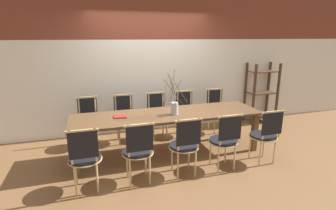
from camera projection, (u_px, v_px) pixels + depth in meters
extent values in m
plane|color=brown|center=(168.00, 153.00, 4.65)|extent=(16.00, 16.00, 0.00)
cube|color=white|center=(150.00, 86.00, 5.64)|extent=(12.00, 0.06, 1.94)
cube|color=brown|center=(148.00, 7.00, 5.23)|extent=(12.00, 0.06, 1.26)
cube|color=brown|center=(168.00, 115.00, 4.47)|extent=(3.23, 0.90, 0.04)
cube|color=brown|center=(76.00, 154.00, 3.82)|extent=(0.09, 0.09, 0.69)
cube|color=brown|center=(254.00, 132.00, 4.68)|extent=(0.09, 0.09, 0.69)
cube|color=brown|center=(77.00, 137.00, 4.46)|extent=(0.09, 0.09, 0.69)
cube|color=brown|center=(234.00, 121.00, 5.31)|extent=(0.09, 0.09, 0.69)
cylinder|color=black|center=(85.00, 158.00, 3.46)|extent=(0.42, 0.42, 0.04)
cylinder|color=tan|center=(85.00, 160.00, 3.46)|extent=(0.45, 0.45, 0.01)
cylinder|color=tan|center=(76.00, 171.00, 3.60)|extent=(0.03, 0.03, 0.44)
cylinder|color=tan|center=(96.00, 168.00, 3.68)|extent=(0.03, 0.03, 0.44)
cylinder|color=tan|center=(75.00, 181.00, 3.35)|extent=(0.03, 0.03, 0.44)
cylinder|color=tan|center=(97.00, 178.00, 3.43)|extent=(0.03, 0.03, 0.44)
cylinder|color=tan|center=(71.00, 148.00, 3.19)|extent=(0.03, 0.03, 0.44)
cylinder|color=tan|center=(96.00, 145.00, 3.27)|extent=(0.03, 0.03, 0.44)
cube|color=black|center=(83.00, 145.00, 3.22)|extent=(0.36, 0.02, 0.35)
cube|color=tan|center=(82.00, 131.00, 3.18)|extent=(0.40, 0.03, 0.03)
cylinder|color=black|center=(138.00, 151.00, 3.66)|extent=(0.42, 0.42, 0.04)
cylinder|color=tan|center=(138.00, 153.00, 3.66)|extent=(0.45, 0.45, 0.01)
cylinder|color=tan|center=(127.00, 164.00, 3.80)|extent=(0.03, 0.03, 0.44)
cylinder|color=tan|center=(146.00, 161.00, 3.88)|extent=(0.03, 0.03, 0.44)
cylinder|color=tan|center=(130.00, 173.00, 3.55)|extent=(0.03, 0.03, 0.44)
cylinder|color=tan|center=(150.00, 170.00, 3.63)|extent=(0.03, 0.03, 0.44)
cylinder|color=tan|center=(128.00, 141.00, 3.39)|extent=(0.03, 0.03, 0.44)
cylinder|color=tan|center=(151.00, 139.00, 3.47)|extent=(0.03, 0.03, 0.44)
cube|color=black|center=(140.00, 139.00, 3.42)|extent=(0.36, 0.02, 0.35)
cube|color=tan|center=(139.00, 125.00, 3.38)|extent=(0.40, 0.03, 0.03)
cylinder|color=black|center=(184.00, 145.00, 3.85)|extent=(0.42, 0.42, 0.04)
cylinder|color=tan|center=(184.00, 147.00, 3.86)|extent=(0.45, 0.45, 0.01)
cylinder|color=tan|center=(172.00, 157.00, 4.00)|extent=(0.03, 0.03, 0.44)
cylinder|color=tan|center=(189.00, 155.00, 4.08)|extent=(0.03, 0.03, 0.44)
cylinder|color=tan|center=(178.00, 166.00, 3.75)|extent=(0.03, 0.03, 0.44)
cylinder|color=tan|center=(196.00, 163.00, 3.82)|extent=(0.03, 0.03, 0.44)
cylinder|color=tan|center=(178.00, 136.00, 3.58)|extent=(0.03, 0.03, 0.44)
cylinder|color=tan|center=(198.00, 133.00, 3.67)|extent=(0.03, 0.03, 0.44)
cube|color=black|center=(189.00, 133.00, 3.61)|extent=(0.36, 0.02, 0.35)
cube|color=tan|center=(189.00, 120.00, 3.57)|extent=(0.40, 0.03, 0.03)
cylinder|color=black|center=(223.00, 140.00, 4.03)|extent=(0.42, 0.42, 0.04)
cylinder|color=tan|center=(223.00, 142.00, 4.04)|extent=(0.45, 0.45, 0.01)
cylinder|color=tan|center=(210.00, 152.00, 4.18)|extent=(0.03, 0.03, 0.44)
cylinder|color=tan|center=(226.00, 150.00, 4.26)|extent=(0.03, 0.03, 0.44)
cylinder|color=tan|center=(218.00, 159.00, 3.93)|extent=(0.03, 0.03, 0.44)
cylinder|color=tan|center=(235.00, 157.00, 4.01)|extent=(0.03, 0.03, 0.44)
cylinder|color=tan|center=(221.00, 131.00, 3.77)|extent=(0.03, 0.03, 0.44)
cylinder|color=tan|center=(239.00, 129.00, 3.85)|extent=(0.03, 0.03, 0.44)
cube|color=black|center=(230.00, 128.00, 3.80)|extent=(0.36, 0.02, 0.35)
cube|color=tan|center=(231.00, 116.00, 3.76)|extent=(0.40, 0.03, 0.03)
cylinder|color=black|center=(263.00, 135.00, 4.24)|extent=(0.42, 0.42, 0.04)
cylinder|color=tan|center=(263.00, 137.00, 4.25)|extent=(0.45, 0.45, 0.01)
cylinder|color=tan|center=(250.00, 147.00, 4.39)|extent=(0.03, 0.03, 0.44)
cylinder|color=tan|center=(264.00, 145.00, 4.47)|extent=(0.03, 0.03, 0.44)
cylinder|color=tan|center=(260.00, 153.00, 4.14)|extent=(0.03, 0.03, 0.44)
cylinder|color=tan|center=(274.00, 151.00, 4.21)|extent=(0.03, 0.03, 0.44)
cylinder|color=tan|center=(264.00, 126.00, 3.97)|extent=(0.03, 0.03, 0.44)
cylinder|color=tan|center=(280.00, 124.00, 4.06)|extent=(0.03, 0.03, 0.44)
cube|color=black|center=(272.00, 124.00, 4.00)|extent=(0.36, 0.02, 0.35)
cube|color=tan|center=(273.00, 112.00, 3.96)|extent=(0.40, 0.03, 0.03)
cylinder|color=black|center=(88.00, 123.00, 4.85)|extent=(0.42, 0.42, 0.04)
cylinder|color=tan|center=(89.00, 124.00, 4.86)|extent=(0.45, 0.45, 0.01)
cylinder|color=tan|center=(97.00, 136.00, 4.83)|extent=(0.03, 0.03, 0.44)
cylinder|color=tan|center=(82.00, 138.00, 4.75)|extent=(0.03, 0.03, 0.44)
cylinder|color=tan|center=(97.00, 131.00, 5.08)|extent=(0.03, 0.03, 0.44)
cylinder|color=tan|center=(82.00, 133.00, 5.00)|extent=(0.03, 0.03, 0.44)
cylinder|color=tan|center=(95.00, 107.00, 5.00)|extent=(0.03, 0.03, 0.44)
cylinder|color=tan|center=(79.00, 109.00, 4.92)|extent=(0.03, 0.03, 0.44)
cube|color=black|center=(87.00, 107.00, 4.96)|extent=(0.36, 0.02, 0.35)
cube|color=tan|center=(86.00, 97.00, 4.91)|extent=(0.40, 0.03, 0.03)
cylinder|color=black|center=(125.00, 119.00, 5.05)|extent=(0.42, 0.42, 0.04)
cylinder|color=tan|center=(125.00, 121.00, 5.05)|extent=(0.45, 0.45, 0.01)
cylinder|color=tan|center=(134.00, 133.00, 5.02)|extent=(0.03, 0.03, 0.44)
cylinder|color=tan|center=(119.00, 134.00, 4.94)|extent=(0.03, 0.03, 0.44)
cylinder|color=tan|center=(131.00, 128.00, 5.27)|extent=(0.03, 0.03, 0.44)
cylinder|color=tan|center=(118.00, 129.00, 5.19)|extent=(0.03, 0.03, 0.44)
cylinder|color=tan|center=(131.00, 105.00, 5.19)|extent=(0.03, 0.03, 0.44)
cylinder|color=tan|center=(116.00, 106.00, 5.11)|extent=(0.03, 0.03, 0.44)
cube|color=black|center=(123.00, 104.00, 5.15)|extent=(0.36, 0.02, 0.35)
cube|color=tan|center=(123.00, 95.00, 5.10)|extent=(0.40, 0.03, 0.03)
cylinder|color=black|center=(158.00, 116.00, 5.24)|extent=(0.42, 0.42, 0.04)
cylinder|color=tan|center=(158.00, 118.00, 5.24)|extent=(0.45, 0.45, 0.01)
cylinder|color=tan|center=(167.00, 129.00, 5.21)|extent=(0.03, 0.03, 0.44)
cylinder|color=tan|center=(153.00, 131.00, 5.13)|extent=(0.03, 0.03, 0.44)
cylinder|color=tan|center=(163.00, 125.00, 5.46)|extent=(0.03, 0.03, 0.44)
cylinder|color=tan|center=(150.00, 126.00, 5.38)|extent=(0.03, 0.03, 0.44)
cylinder|color=tan|center=(163.00, 102.00, 5.38)|extent=(0.03, 0.03, 0.44)
cylinder|color=tan|center=(149.00, 103.00, 5.30)|extent=(0.03, 0.03, 0.44)
cube|color=black|center=(156.00, 102.00, 5.34)|extent=(0.36, 0.02, 0.35)
cube|color=tan|center=(156.00, 93.00, 5.29)|extent=(0.40, 0.03, 0.03)
cylinder|color=black|center=(187.00, 114.00, 5.41)|extent=(0.42, 0.42, 0.04)
cylinder|color=tan|center=(187.00, 115.00, 5.42)|extent=(0.45, 0.45, 0.01)
cylinder|color=tan|center=(195.00, 126.00, 5.38)|extent=(0.03, 0.03, 0.44)
cylinder|color=tan|center=(183.00, 127.00, 5.31)|extent=(0.03, 0.03, 0.44)
cylinder|color=tan|center=(190.00, 122.00, 5.64)|extent=(0.03, 0.03, 0.44)
cylinder|color=tan|center=(178.00, 123.00, 5.56)|extent=(0.03, 0.03, 0.44)
cylinder|color=tan|center=(191.00, 100.00, 5.56)|extent=(0.03, 0.03, 0.44)
cylinder|color=tan|center=(178.00, 101.00, 5.47)|extent=(0.03, 0.03, 0.44)
cube|color=black|center=(184.00, 100.00, 5.51)|extent=(0.36, 0.02, 0.35)
cube|color=tan|center=(184.00, 91.00, 5.46)|extent=(0.40, 0.03, 0.03)
cylinder|color=black|center=(218.00, 111.00, 5.61)|extent=(0.42, 0.42, 0.04)
cylinder|color=tan|center=(218.00, 112.00, 5.62)|extent=(0.45, 0.45, 0.01)
cylinder|color=tan|center=(226.00, 123.00, 5.58)|extent=(0.03, 0.03, 0.44)
cylinder|color=tan|center=(214.00, 124.00, 5.51)|extent=(0.03, 0.03, 0.44)
cylinder|color=tan|center=(220.00, 119.00, 5.84)|extent=(0.03, 0.03, 0.44)
cylinder|color=tan|center=(209.00, 120.00, 5.76)|extent=(0.03, 0.03, 0.44)
cylinder|color=tan|center=(221.00, 98.00, 5.76)|extent=(0.03, 0.03, 0.44)
cylinder|color=tan|center=(208.00, 99.00, 5.67)|extent=(0.03, 0.03, 0.44)
cube|color=black|center=(214.00, 97.00, 5.71)|extent=(0.36, 0.02, 0.35)
cube|color=tan|center=(215.00, 89.00, 5.66)|extent=(0.40, 0.03, 0.03)
cylinder|color=#B2BCC1|center=(175.00, 108.00, 4.39)|extent=(0.12, 0.12, 0.21)
cylinder|color=brown|center=(174.00, 92.00, 4.16)|extent=(0.30, 0.14, 0.42)
cylinder|color=brown|center=(170.00, 93.00, 4.41)|extent=(0.22, 0.11, 0.31)
cylinder|color=brown|center=(166.00, 91.00, 4.34)|extent=(0.13, 0.27, 0.38)
cylinder|color=brown|center=(173.00, 93.00, 4.27)|extent=(0.08, 0.10, 0.36)
cylinder|color=brown|center=(174.00, 90.00, 4.23)|extent=(0.14, 0.08, 0.47)
cylinder|color=brown|center=(181.00, 93.00, 4.21)|extent=(0.28, 0.14, 0.37)
cylinder|color=brown|center=(173.00, 89.00, 4.21)|extent=(0.17, 0.11, 0.51)
cylinder|color=brown|center=(175.00, 90.00, 4.43)|extent=(0.22, 0.09, 0.37)
cylinder|color=brown|center=(173.00, 86.00, 4.32)|extent=(0.09, 0.06, 0.55)
cube|color=maroon|center=(120.00, 117.00, 4.26)|extent=(0.22, 0.19, 0.02)
cube|color=#422D1E|center=(254.00, 95.00, 5.96)|extent=(0.04, 0.04, 1.41)
cube|color=#422D1E|center=(278.00, 93.00, 6.14)|extent=(0.04, 0.04, 1.41)
cube|color=#422D1E|center=(245.00, 92.00, 6.28)|extent=(0.04, 0.04, 1.41)
cube|color=#422D1E|center=(268.00, 91.00, 6.47)|extent=(0.04, 0.04, 1.41)
cube|color=#422D1E|center=(259.00, 114.00, 6.35)|extent=(0.65, 0.35, 0.02)
cube|color=#422D1E|center=(261.00, 93.00, 6.21)|extent=(0.65, 0.35, 0.02)
cube|color=#422D1E|center=(263.00, 71.00, 6.08)|extent=(0.65, 0.35, 0.02)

